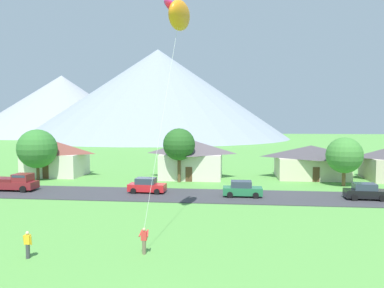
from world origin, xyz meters
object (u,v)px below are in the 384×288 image
object	(u,v)px
tree_near_left	(37,149)
watcher_person	(28,244)
house_leftmost	(311,161)
tree_left_of_center	(344,155)
house_rightmost	(192,158)
parked_car_green_west_end	(242,189)
parked_car_red_mid_east	(147,186)
pickup_truck_maroon_west_side	(15,182)
kite_flyer_with_kite	(178,17)
tree_center	(179,145)
parked_car_black_mid_west	(365,192)
house_right_center	(56,158)

from	to	relation	value
tree_near_left	watcher_person	size ratio (longest dim) A/B	4.20
tree_near_left	house_leftmost	bearing A→B (deg)	8.99
tree_left_of_center	house_rightmost	bearing A→B (deg)	167.20
parked_car_green_west_end	watcher_person	world-z (taller)	parked_car_green_west_end
house_rightmost	parked_car_red_mid_east	size ratio (longest dim) A/B	2.16
parked_car_green_west_end	pickup_truck_maroon_west_side	bearing A→B (deg)	179.13
tree_near_left	kite_flyer_with_kite	xyz separation A→B (m)	(22.68, -20.15, 11.70)
house_leftmost	tree_center	bearing A→B (deg)	-162.91
parked_car_black_mid_west	pickup_truck_maroon_west_side	world-z (taller)	pickup_truck_maroon_west_side
tree_center	tree_left_of_center	bearing A→B (deg)	-1.58
tree_center	parked_car_green_west_end	xyz separation A→B (m)	(8.14, -8.61, -4.18)
watcher_person	parked_car_red_mid_east	bearing A→B (deg)	82.47
tree_near_left	parked_car_green_west_end	bearing A→B (deg)	-16.44
house_rightmost	house_leftmost	bearing A→B (deg)	5.70
parked_car_green_west_end	parked_car_red_mid_east	bearing A→B (deg)	175.10
house_leftmost	tree_near_left	world-z (taller)	tree_near_left
parked_car_green_west_end	pickup_truck_maroon_west_side	size ratio (longest dim) A/B	0.81
tree_center	parked_car_green_west_end	world-z (taller)	tree_center
pickup_truck_maroon_west_side	tree_center	bearing A→B (deg)	24.32
tree_near_left	parked_car_green_west_end	size ratio (longest dim) A/B	1.67
house_right_center	parked_car_red_mid_east	xyz separation A→B (m)	(16.52, -11.30, -1.80)
pickup_truck_maroon_west_side	kite_flyer_with_kite	size ratio (longest dim) A/B	0.30
tree_near_left	pickup_truck_maroon_west_side	distance (m)	8.62
house_right_center	house_rightmost	bearing A→B (deg)	0.87
pickup_truck_maroon_west_side	house_rightmost	bearing A→B (deg)	31.98
pickup_truck_maroon_west_side	watcher_person	bearing A→B (deg)	-56.50
house_rightmost	kite_flyer_with_kite	world-z (taller)	kite_flyer_with_kite
tree_near_left	pickup_truck_maroon_west_side	bearing A→B (deg)	-78.85
tree_left_of_center	kite_flyer_with_kite	bearing A→B (deg)	-132.14
parked_car_red_mid_east	pickup_truck_maroon_west_side	size ratio (longest dim) A/B	0.82
tree_center	kite_flyer_with_kite	xyz separation A→B (m)	(2.97, -20.55, 11.00)
kite_flyer_with_kite	parked_car_red_mid_east	bearing A→B (deg)	113.43
house_right_center	tree_center	distance (m)	19.60
watcher_person	kite_flyer_with_kite	bearing A→B (deg)	41.19
house_leftmost	house_rightmost	size ratio (longest dim) A/B	1.12
house_rightmost	tree_left_of_center	bearing A→B (deg)	-12.80
house_right_center	tree_left_of_center	size ratio (longest dim) A/B	1.43
house_right_center	tree_center	world-z (taller)	tree_center
house_right_center	tree_center	size ratio (longest dim) A/B	1.22
parked_car_red_mid_east	house_right_center	bearing A→B (deg)	145.61
tree_near_left	parked_car_black_mid_west	world-z (taller)	tree_near_left
house_rightmost	tree_center	distance (m)	4.67
kite_flyer_with_kite	house_right_center	bearing A→B (deg)	132.44
kite_flyer_with_kite	watcher_person	bearing A→B (deg)	-138.81
tree_near_left	parked_car_red_mid_east	bearing A→B (deg)	-23.09
pickup_truck_maroon_west_side	watcher_person	xyz separation A→B (m)	(12.92, -19.53, -0.18)
house_rightmost	parked_car_black_mid_west	bearing A→B (deg)	-32.64
house_leftmost	parked_car_black_mid_west	xyz separation A→B (m)	(2.63, -14.28, -1.55)
house_leftmost	parked_car_red_mid_east	size ratio (longest dim) A/B	2.42
tree_near_left	watcher_person	xyz separation A→B (m)	(14.46, -27.34, -3.46)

